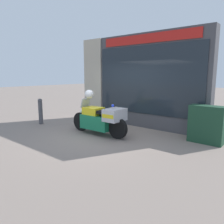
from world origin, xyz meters
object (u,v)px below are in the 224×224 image
(street_bollard, at_px, (41,111))
(paramedic_motorcycle, at_px, (101,119))
(utility_cabinet, at_px, (206,124))
(white_helmet, at_px, (89,94))

(street_bollard, bearing_deg, paramedic_motorcycle, 6.91)
(paramedic_motorcycle, distance_m, utility_cabinet, 3.22)
(white_helmet, bearing_deg, paramedic_motorcycle, 0.91)
(white_helmet, bearing_deg, utility_cabinet, 21.03)
(utility_cabinet, height_order, street_bollard, utility_cabinet)
(white_helmet, xyz_separation_m, street_bollard, (-2.44, -0.35, -0.79))
(paramedic_motorcycle, bearing_deg, white_helmet, 0.00)
(paramedic_motorcycle, distance_m, white_helmet, 0.95)
(paramedic_motorcycle, bearing_deg, utility_cabinet, -156.67)
(utility_cabinet, relative_size, street_bollard, 1.06)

